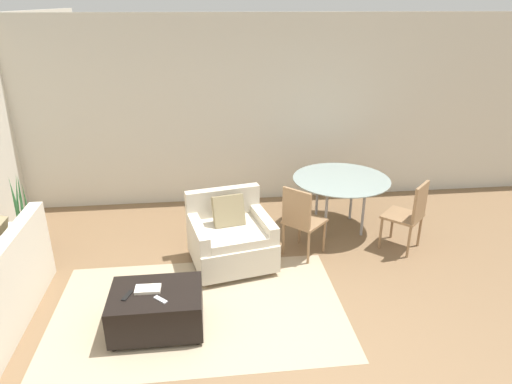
{
  "coord_description": "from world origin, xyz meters",
  "views": [
    {
      "loc": [
        -0.44,
        -3.25,
        2.88
      ],
      "look_at": [
        0.15,
        1.81,
        0.75
      ],
      "focal_mm": 32.0,
      "sensor_mm": 36.0,
      "label": 1
    }
  ],
  "objects": [
    {
      "name": "ground_plane",
      "position": [
        0.0,
        0.0,
        0.0
      ],
      "size": [
        20.0,
        20.0,
        0.0
      ],
      "primitive_type": "plane",
      "color": "brown"
    },
    {
      "name": "wall_back",
      "position": [
        0.0,
        3.37,
        1.38
      ],
      "size": [
        12.0,
        0.06,
        2.75
      ],
      "color": "beige",
      "rests_on": "ground_plane"
    },
    {
      "name": "area_rug",
      "position": [
        -0.57,
        0.58,
        0.0
      ],
      "size": [
        2.9,
        1.83,
        0.01
      ],
      "color": "tan",
      "rests_on": "ground_plane"
    },
    {
      "name": "armchair",
      "position": [
        -0.19,
        1.46,
        0.34
      ],
      "size": [
        1.05,
        1.02,
        0.84
      ],
      "color": "beige",
      "rests_on": "ground_plane"
    },
    {
      "name": "ottoman",
      "position": [
        -0.95,
        0.35,
        0.22
      ],
      "size": [
        0.85,
        0.62,
        0.41
      ],
      "color": "black",
      "rests_on": "ground_plane"
    },
    {
      "name": "book_stack",
      "position": [
        -1.02,
        0.39,
        0.42
      ],
      "size": [
        0.24,
        0.14,
        0.03
      ],
      "color": "beige",
      "rests_on": "ottoman"
    },
    {
      "name": "tv_remote_primary",
      "position": [
        -1.2,
        0.32,
        0.41
      ],
      "size": [
        0.09,
        0.16,
        0.01
      ],
      "color": "black",
      "rests_on": "ottoman"
    },
    {
      "name": "tv_remote_secondary",
      "position": [
        -0.89,
        0.22,
        0.41
      ],
      "size": [
        0.13,
        0.13,
        0.01
      ],
      "color": "#B7B7BC",
      "rests_on": "ottoman"
    },
    {
      "name": "potted_plant",
      "position": [
        -2.68,
        2.03,
        0.26
      ],
      "size": [
        0.33,
        0.33,
        1.02
      ],
      "color": "brown",
      "rests_on": "ground_plane"
    },
    {
      "name": "dining_table",
      "position": [
        1.33,
        2.2,
        0.66
      ],
      "size": [
        1.28,
        1.28,
        0.72
      ],
      "color": "#8C9E99",
      "rests_on": "ground_plane"
    },
    {
      "name": "dining_chair_near_left",
      "position": [
        0.65,
        1.52,
        0.52
      ],
      "size": [
        0.59,
        0.59,
        0.9
      ],
      "color": "#93704C",
      "rests_on": "ground_plane"
    },
    {
      "name": "dining_chair_near_right",
      "position": [
        2.01,
        1.52,
        0.52
      ],
      "size": [
        0.59,
        0.59,
        0.9
      ],
      "color": "#93704C",
      "rests_on": "ground_plane"
    }
  ]
}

